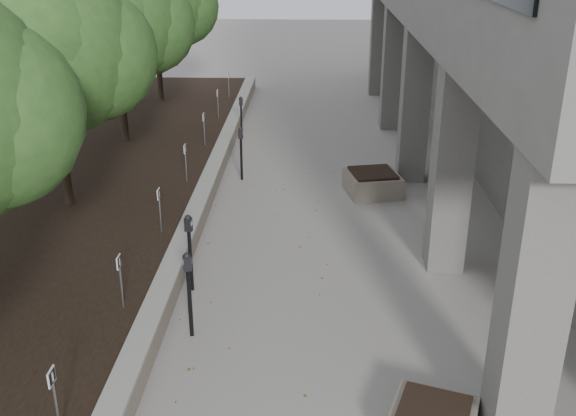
# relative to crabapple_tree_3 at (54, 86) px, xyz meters

# --- Properties ---
(retaining_wall) EXTENTS (0.39, 26.00, 0.50)m
(retaining_wall) POSITION_rel_crabapple_tree_3_xyz_m (2.97, 1.00, -2.87)
(retaining_wall) COLOR gray
(retaining_wall) RESTS_ON ground
(planting_bed) EXTENTS (7.00, 26.00, 0.40)m
(planting_bed) POSITION_rel_crabapple_tree_3_xyz_m (-0.70, 1.00, -2.92)
(planting_bed) COLOR black
(planting_bed) RESTS_ON ground
(crabapple_tree_3) EXTENTS (4.60, 4.00, 5.44)m
(crabapple_tree_3) POSITION_rel_crabapple_tree_3_xyz_m (0.00, 0.00, 0.00)
(crabapple_tree_3) COLOR #2B5721
(crabapple_tree_3) RESTS_ON planting_bed
(crabapple_tree_4) EXTENTS (4.60, 4.00, 5.44)m
(crabapple_tree_4) POSITION_rel_crabapple_tree_3_xyz_m (0.00, 5.00, 0.00)
(crabapple_tree_4) COLOR #2B5721
(crabapple_tree_4) RESTS_ON planting_bed
(crabapple_tree_5) EXTENTS (4.60, 4.00, 5.44)m
(crabapple_tree_5) POSITION_rel_crabapple_tree_3_xyz_m (0.00, 10.00, 0.00)
(crabapple_tree_5) COLOR #2B5721
(crabapple_tree_5) RESTS_ON planting_bed
(parking_sign_2) EXTENTS (0.04, 0.22, 0.96)m
(parking_sign_2) POSITION_rel_crabapple_tree_3_xyz_m (2.45, -7.50, -2.24)
(parking_sign_2) COLOR black
(parking_sign_2) RESTS_ON planting_bed
(parking_sign_3) EXTENTS (0.04, 0.22, 0.96)m
(parking_sign_3) POSITION_rel_crabapple_tree_3_xyz_m (2.45, -4.50, -2.24)
(parking_sign_3) COLOR black
(parking_sign_3) RESTS_ON planting_bed
(parking_sign_4) EXTENTS (0.04, 0.22, 0.96)m
(parking_sign_4) POSITION_rel_crabapple_tree_3_xyz_m (2.45, -1.50, -2.24)
(parking_sign_4) COLOR black
(parking_sign_4) RESTS_ON planting_bed
(parking_sign_5) EXTENTS (0.04, 0.22, 0.96)m
(parking_sign_5) POSITION_rel_crabapple_tree_3_xyz_m (2.45, 1.50, -2.24)
(parking_sign_5) COLOR black
(parking_sign_5) RESTS_ON planting_bed
(parking_sign_6) EXTENTS (0.04, 0.22, 0.96)m
(parking_sign_6) POSITION_rel_crabapple_tree_3_xyz_m (2.45, 4.50, -2.24)
(parking_sign_6) COLOR black
(parking_sign_6) RESTS_ON planting_bed
(parking_sign_7) EXTENTS (0.04, 0.22, 0.96)m
(parking_sign_7) POSITION_rel_crabapple_tree_3_xyz_m (2.45, 7.50, -2.24)
(parking_sign_7) COLOR black
(parking_sign_7) RESTS_ON planting_bed
(parking_sign_8) EXTENTS (0.04, 0.22, 0.96)m
(parking_sign_8) POSITION_rel_crabapple_tree_3_xyz_m (2.45, 10.50, -2.24)
(parking_sign_8) COLOR black
(parking_sign_8) RESTS_ON planting_bed
(parking_meter_2) EXTENTS (0.18, 0.15, 1.53)m
(parking_meter_2) POSITION_rel_crabapple_tree_3_xyz_m (3.60, -4.69, -2.35)
(parking_meter_2) COLOR black
(parking_meter_2) RESTS_ON ground
(parking_meter_3) EXTENTS (0.17, 0.14, 1.52)m
(parking_meter_3) POSITION_rel_crabapple_tree_3_xyz_m (3.36, -3.18, -2.36)
(parking_meter_3) COLOR black
(parking_meter_3) RESTS_ON ground
(parking_meter_4) EXTENTS (0.15, 0.11, 1.45)m
(parking_meter_4) POSITION_rel_crabapple_tree_3_xyz_m (3.69, 2.75, -2.39)
(parking_meter_4) COLOR black
(parking_meter_4) RESTS_ON ground
(parking_meter_5) EXTENTS (0.16, 0.13, 1.34)m
(parking_meter_5) POSITION_rel_crabapple_tree_3_xyz_m (3.30, 6.68, -2.45)
(parking_meter_5) COLOR black
(parking_meter_5) RESTS_ON ground
(planter_back) EXTENTS (1.49, 1.49, 0.59)m
(planter_back) POSITION_rel_crabapple_tree_3_xyz_m (7.11, 1.86, -2.83)
(planter_back) COLOR gray
(planter_back) RESTS_ON ground
(berry_scatter) EXTENTS (3.30, 14.10, 0.02)m
(berry_scatter) POSITION_rel_crabapple_tree_3_xyz_m (4.70, -3.00, -3.11)
(berry_scatter) COLOR maroon
(berry_scatter) RESTS_ON ground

